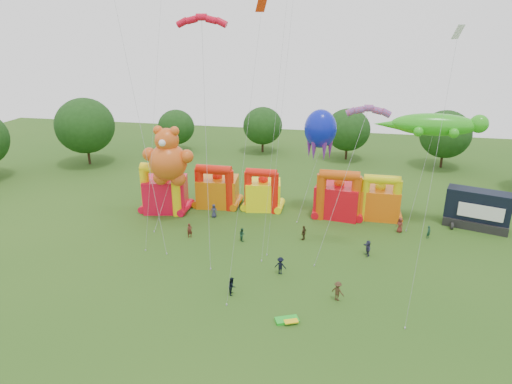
% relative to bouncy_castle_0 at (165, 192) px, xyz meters
% --- Properties ---
extents(ground, '(160.00, 160.00, 0.00)m').
position_rel_bouncy_castle_0_xyz_m(ground, '(15.85, -25.83, -2.69)').
color(ground, '#254D15').
rests_on(ground, ground).
extents(tree_ring, '(125.10, 127.22, 12.07)m').
position_rel_bouncy_castle_0_xyz_m(tree_ring, '(14.66, -25.21, 3.57)').
color(tree_ring, '#352314').
rests_on(tree_ring, ground).
extents(bouncy_castle_0, '(6.43, 5.58, 7.13)m').
position_rel_bouncy_castle_0_xyz_m(bouncy_castle_0, '(0.00, 0.00, 0.00)').
color(bouncy_castle_0, red).
rests_on(bouncy_castle_0, ground).
extents(bouncy_castle_1, '(5.89, 4.91, 6.33)m').
position_rel_bouncy_castle_0_xyz_m(bouncy_castle_1, '(6.49, 3.18, -0.30)').
color(bouncy_castle_1, orange).
rests_on(bouncy_castle_1, ground).
extents(bouncy_castle_2, '(5.23, 4.45, 6.17)m').
position_rel_bouncy_castle_0_xyz_m(bouncy_castle_2, '(13.02, 3.22, -0.34)').
color(bouncy_castle_2, '#FFF30D').
rests_on(bouncy_castle_2, ground).
extents(bouncy_castle_3, '(6.32, 5.37, 6.81)m').
position_rel_bouncy_castle_0_xyz_m(bouncy_castle_3, '(23.29, 2.75, -0.12)').
color(bouncy_castle_3, red).
rests_on(bouncy_castle_3, ground).
extents(bouncy_castle_4, '(5.16, 4.16, 6.31)m').
position_rel_bouncy_castle_0_xyz_m(bouncy_castle_4, '(28.63, 3.29, -0.30)').
color(bouncy_castle_4, orange).
rests_on(bouncy_castle_4, ground).
extents(stage_trailer, '(8.03, 4.97, 4.91)m').
position_rel_bouncy_castle_0_xyz_m(stage_trailer, '(40.57, 2.65, -0.33)').
color(stage_trailer, black).
rests_on(stage_trailer, ground).
extents(teddy_bear_kite, '(6.74, 7.00, 12.50)m').
position_rel_bouncy_castle_0_xyz_m(teddy_bear_kite, '(1.78, -2.64, 4.91)').
color(teddy_bear_kite, '#D35217').
rests_on(teddy_bear_kite, ground).
extents(gecko_kite, '(13.19, 5.32, 14.38)m').
position_rel_bouncy_castle_0_xyz_m(gecko_kite, '(33.58, 1.94, 7.08)').
color(gecko_kite, green).
rests_on(gecko_kite, ground).
extents(octopus_kite, '(4.37, 6.85, 14.08)m').
position_rel_bouncy_castle_0_xyz_m(octopus_kite, '(19.89, 2.98, 5.05)').
color(octopus_kite, '#0B18AF').
rests_on(octopus_kite, ground).
extents(parafoil_kites, '(31.90, 8.94, 29.66)m').
position_rel_bouncy_castle_0_xyz_m(parafoil_kites, '(6.96, -9.41, 10.31)').
color(parafoil_kites, red).
rests_on(parafoil_kites, ground).
extents(diamond_kites, '(30.13, 17.10, 35.63)m').
position_rel_bouncy_castle_0_xyz_m(diamond_kites, '(15.92, -11.22, 12.27)').
color(diamond_kites, red).
rests_on(diamond_kites, ground).
extents(folded_kite_bundle, '(2.23, 1.71, 0.31)m').
position_rel_bouncy_castle_0_xyz_m(folded_kite_bundle, '(19.88, -21.57, -2.55)').
color(folded_kite_bundle, green).
rests_on(folded_kite_bundle, ground).
extents(spectator_0, '(1.03, 0.82, 1.83)m').
position_rel_bouncy_castle_0_xyz_m(spectator_0, '(7.20, -1.02, -1.78)').
color(spectator_0, '#292D45').
rests_on(spectator_0, ground).
extents(spectator_1, '(0.78, 0.73, 1.80)m').
position_rel_bouncy_castle_0_xyz_m(spectator_1, '(6.07, -7.42, -1.79)').
color(spectator_1, '#501E17').
rests_on(spectator_1, ground).
extents(spectator_2, '(0.98, 1.00, 1.62)m').
position_rel_bouncy_castle_0_xyz_m(spectator_2, '(12.46, -7.07, -1.88)').
color(spectator_2, '#1B452F').
rests_on(spectator_2, ground).
extents(spectator_3, '(1.29, 0.83, 1.89)m').
position_rel_bouncy_castle_0_xyz_m(spectator_3, '(18.06, -13.73, -1.75)').
color(spectator_3, black).
rests_on(spectator_3, ground).
extents(spectator_4, '(0.83, 1.17, 1.84)m').
position_rel_bouncy_castle_0_xyz_m(spectator_4, '(19.61, -5.39, -1.77)').
color(spectator_4, '#3D2D18').
rests_on(spectator_4, ground).
extents(spectator_5, '(1.04, 1.76, 1.80)m').
position_rel_bouncy_castle_0_xyz_m(spectator_5, '(26.98, -7.83, -1.79)').
color(spectator_5, '#282742').
rests_on(spectator_5, ground).
extents(spectator_6, '(1.09, 1.07, 1.90)m').
position_rel_bouncy_castle_0_xyz_m(spectator_6, '(31.01, -0.90, -1.74)').
color(spectator_6, maroon).
rests_on(spectator_6, ground).
extents(spectator_7, '(0.67, 0.69, 1.59)m').
position_rel_bouncy_castle_0_xyz_m(spectator_7, '(34.27, -1.94, -1.90)').
color(spectator_7, '#163827').
rests_on(spectator_7, ground).
extents(spectator_8, '(0.77, 0.94, 1.79)m').
position_rel_bouncy_castle_0_xyz_m(spectator_8, '(14.11, -18.34, -1.80)').
color(spectator_8, black).
rests_on(spectator_8, ground).
extents(spectator_9, '(1.44, 1.23, 1.93)m').
position_rel_bouncy_castle_0_xyz_m(spectator_9, '(23.99, -17.39, -1.73)').
color(spectator_9, '#3D2A18').
rests_on(spectator_9, ground).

